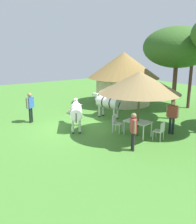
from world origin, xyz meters
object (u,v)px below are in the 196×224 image
object	(u,v)px
guest_beside_umbrella	(172,114)
thatched_hut	(123,75)
shade_umbrella	(140,82)
guest_behind_table	(133,128)
acacia_tree_left_background	(177,48)
patio_dining_table	(138,123)
standing_watcher	(30,105)
patio_chair_near_hut	(160,130)
striped_lounge_chair	(75,110)
patio_chair_near_lawn	(116,122)
zebra_by_umbrella	(76,112)
acacia_tree_far_lawn	(193,48)
zebra_nearest_camera	(108,102)

from	to	relation	value
guest_beside_umbrella	thatched_hut	bearing A→B (deg)	-46.14
thatched_hut	shade_umbrella	world-z (taller)	thatched_hut
guest_behind_table	acacia_tree_left_background	world-z (taller)	acacia_tree_left_background
patio_dining_table	standing_watcher	world-z (taller)	standing_watcher
thatched_hut	patio_chair_near_hut	bearing A→B (deg)	-26.31
striped_lounge_chair	patio_chair_near_lawn	bearing A→B (deg)	-104.90
standing_watcher	patio_chair_near_lawn	bearing A→B (deg)	90.61
patio_dining_table	striped_lounge_chair	bearing A→B (deg)	-174.08
patio_chair_near_lawn	standing_watcher	world-z (taller)	standing_watcher
patio_chair_near_hut	zebra_by_umbrella	xyz separation A→B (m)	(-3.65, -2.41, 0.42)
patio_chair_near_hut	patio_chair_near_lawn	bearing A→B (deg)	93.65
guest_behind_table	zebra_by_umbrella	world-z (taller)	guest_behind_table
zebra_by_umbrella	thatched_hut	bearing A→B (deg)	58.66
zebra_by_umbrella	shade_umbrella	bearing A→B (deg)	-23.66
patio_chair_near_lawn	zebra_by_umbrella	size ratio (longest dim) A/B	0.42
acacia_tree_far_lawn	patio_dining_table	bearing A→B (deg)	-71.16
zebra_nearest_camera	acacia_tree_left_background	xyz separation A→B (m)	(2.30, 3.15, 3.22)
shade_umbrella	standing_watcher	xyz separation A→B (m)	(-5.02, -3.60, -1.58)
patio_chair_near_lawn	zebra_nearest_camera	world-z (taller)	zebra_nearest_camera
thatched_hut	standing_watcher	bearing A→B (deg)	-82.58
acacia_tree_far_lawn	striped_lounge_chair	bearing A→B (deg)	-112.28
patio_chair_near_hut	zebra_nearest_camera	xyz separation A→B (m)	(-4.50, 0.23, 0.43)
acacia_tree_left_background	acacia_tree_far_lawn	size ratio (longest dim) A/B	1.00
patio_chair_near_lawn	acacia_tree_left_background	xyz separation A→B (m)	(-0.10, 4.34, 3.65)
guest_behind_table	standing_watcher	size ratio (longest dim) A/B	0.95
guest_behind_table	acacia_tree_left_background	size ratio (longest dim) A/B	0.31
patio_chair_near_lawn	guest_beside_umbrella	xyz separation A→B (m)	(1.76, 2.11, 0.50)
guest_behind_table	thatched_hut	bearing A→B (deg)	-6.54
zebra_by_umbrella	patio_chair_near_hut	bearing A→B (deg)	-28.09
zebra_nearest_camera	guest_beside_umbrella	bearing A→B (deg)	-94.45
thatched_hut	patio_dining_table	xyz separation A→B (m)	(6.00, -3.91, -1.52)
zebra_nearest_camera	zebra_by_umbrella	distance (m)	2.77
shade_umbrella	standing_watcher	world-z (taller)	shade_umbrella
patio_dining_table	standing_watcher	size ratio (longest dim) A/B	0.81
patio_dining_table	patio_chair_near_lawn	xyz separation A→B (m)	(-1.02, -0.55, -0.13)
zebra_nearest_camera	guest_behind_table	bearing A→B (deg)	-130.58
shade_umbrella	patio_chair_near_lawn	size ratio (longest dim) A/B	4.28
thatched_hut	guest_behind_table	bearing A→B (deg)	-36.21
patio_chair_near_hut	standing_watcher	xyz separation A→B (m)	(-6.10, -4.01, 0.52)
shade_umbrella	guest_beside_umbrella	world-z (taller)	shade_umbrella
acacia_tree_left_background	patio_chair_near_hut	bearing A→B (deg)	-57.00
patio_dining_table	guest_beside_umbrella	bearing A→B (deg)	64.59
guest_behind_table	standing_watcher	world-z (taller)	standing_watcher
thatched_hut	zebra_nearest_camera	bearing A→B (deg)	-51.72
shade_umbrella	striped_lounge_chair	size ratio (longest dim) A/B	4.20
acacia_tree_far_lawn	patio_chair_near_lawn	bearing A→B (deg)	-79.85
patio_chair_near_hut	guest_behind_table	size ratio (longest dim) A/B	0.55
guest_beside_umbrella	striped_lounge_chair	size ratio (longest dim) A/B	1.86
patio_chair_near_hut	striped_lounge_chair	bearing A→B (deg)	77.65
striped_lounge_chair	acacia_tree_left_background	bearing A→B (deg)	-59.57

